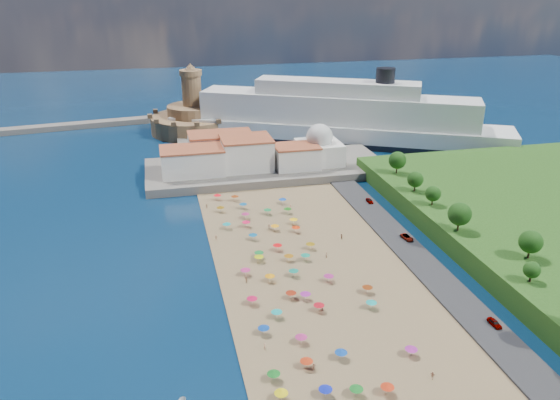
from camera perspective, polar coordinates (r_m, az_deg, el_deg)
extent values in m
plane|color=#071938|center=(140.63, 0.73, -6.91)|extent=(700.00, 700.00, 0.00)
cube|color=#59544C|center=(207.43, -1.40, 3.33)|extent=(90.00, 36.00, 3.00)
cube|color=#59544C|center=(237.70, -8.36, 5.49)|extent=(18.00, 70.00, 2.40)
cube|color=silver|center=(198.25, -9.14, 3.98)|extent=(22.00, 14.00, 9.00)
cube|color=silver|center=(202.01, -3.53, 4.87)|extent=(18.00, 16.00, 11.00)
cube|color=silver|center=(202.35, 1.72, 4.48)|extent=(16.00, 12.00, 8.00)
cube|color=silver|center=(212.46, -6.22, 5.51)|extent=(24.00, 14.00, 10.00)
cube|color=silver|center=(208.68, 4.10, 4.99)|extent=(16.00, 16.00, 8.00)
sphere|color=silver|center=(207.00, 4.15, 6.57)|extent=(10.00, 10.00, 10.00)
cylinder|color=silver|center=(206.02, 4.18, 7.59)|extent=(1.20, 1.20, 1.60)
cylinder|color=olive|center=(265.85, -9.01, 7.85)|extent=(40.00, 40.00, 8.00)
cylinder|color=olive|center=(264.36, -9.09, 9.21)|extent=(24.00, 24.00, 5.00)
cylinder|color=olive|center=(262.45, -9.22, 11.23)|extent=(9.00, 9.00, 14.00)
cylinder|color=olive|center=(261.07, -9.33, 13.00)|extent=(10.40, 10.40, 2.40)
cone|color=olive|center=(260.67, -9.36, 13.58)|extent=(6.00, 6.00, 3.00)
cube|color=black|center=(248.80, 5.80, 6.37)|extent=(146.73, 89.53, 2.46)
cube|color=white|center=(247.92, 5.83, 7.11)|extent=(145.66, 88.72, 9.12)
cube|color=white|center=(245.41, 5.93, 9.51)|extent=(116.71, 71.33, 12.16)
cube|color=white|center=(243.61, 6.01, 11.60)|extent=(69.69, 44.77, 6.08)
cylinder|color=black|center=(240.70, 10.97, 12.67)|extent=(8.11, 8.11, 6.08)
cylinder|color=gray|center=(181.53, -6.55, 0.31)|extent=(0.07, 0.07, 2.00)
cone|color=#F70A18|center=(181.20, -6.56, 0.57)|extent=(2.50, 2.50, 0.60)
cylinder|color=gray|center=(122.30, 4.09, -11.14)|extent=(0.07, 0.07, 2.00)
cone|color=red|center=(121.81, 4.10, -10.79)|extent=(2.50, 2.50, 0.60)
cylinder|color=gray|center=(160.15, -5.59, -2.72)|extent=(0.07, 0.07, 2.00)
cone|color=#109997|center=(159.78, -5.60, -2.43)|extent=(2.50, 2.50, 0.60)
cylinder|color=gray|center=(124.40, -2.93, -10.48)|extent=(0.07, 0.07, 2.00)
cone|color=#C81043|center=(123.92, -2.94, -10.13)|extent=(2.50, 2.50, 0.60)
cylinder|color=gray|center=(112.67, 2.22, -14.36)|extent=(0.07, 0.07, 2.00)
cone|color=#AE256D|center=(112.14, 2.23, -13.99)|extent=(2.50, 2.50, 0.60)
cylinder|color=gray|center=(109.37, 6.39, -15.79)|extent=(0.07, 0.07, 2.00)
cone|color=#0C41A4|center=(108.82, 6.41, -15.42)|extent=(2.50, 2.50, 0.60)
cylinder|color=gray|center=(147.13, -0.26, -4.96)|extent=(0.07, 0.07, 2.00)
cone|color=red|center=(146.73, -0.27, -4.65)|extent=(2.50, 2.50, 0.60)
cylinder|color=gray|center=(158.28, -0.54, -2.92)|extent=(0.07, 0.07, 2.00)
cone|color=#FFA30D|center=(157.91, -0.54, -2.62)|extent=(2.50, 2.50, 0.60)
cylinder|color=gray|center=(133.29, 5.11, -8.14)|extent=(0.07, 0.07, 2.00)
cone|color=#A12273|center=(132.84, 5.12, -7.81)|extent=(2.50, 2.50, 0.60)
cylinder|color=gray|center=(160.95, -3.56, -2.52)|extent=(0.07, 0.07, 2.00)
cone|color=#D51142|center=(160.58, -3.57, -2.23)|extent=(2.50, 2.50, 0.60)
cylinder|color=gray|center=(132.78, -1.07, -8.18)|extent=(0.07, 0.07, 2.00)
cone|color=orange|center=(132.33, -1.07, -7.84)|extent=(2.50, 2.50, 0.60)
cylinder|color=gray|center=(148.03, 3.19, -4.82)|extent=(0.07, 0.07, 2.00)
cone|color=#96700D|center=(147.62, 3.20, -4.51)|extent=(2.50, 2.50, 0.60)
cylinder|color=gray|center=(169.09, -1.31, -1.23)|extent=(0.07, 0.07, 2.00)
cone|color=#16813E|center=(168.74, -1.32, -0.95)|extent=(2.50, 2.50, 0.60)
cylinder|color=gray|center=(106.85, 2.78, -16.71)|extent=(0.07, 0.07, 2.00)
cone|color=red|center=(106.29, 2.79, -16.33)|extent=(2.50, 2.50, 0.60)
cylinder|color=gray|center=(157.34, 1.67, -3.09)|extent=(0.07, 0.07, 2.00)
cone|color=red|center=(156.95, 1.68, -2.79)|extent=(2.50, 2.50, 0.60)
cylinder|color=gray|center=(112.43, 13.53, -15.15)|extent=(0.07, 0.07, 2.00)
cone|color=#A52397|center=(111.90, 13.57, -14.79)|extent=(2.50, 2.50, 0.60)
cylinder|color=gray|center=(153.01, -2.84, -3.87)|extent=(0.07, 0.07, 2.00)
cone|color=#0B588F|center=(152.61, -2.85, -3.57)|extent=(2.50, 2.50, 0.60)
cylinder|color=gray|center=(135.60, -3.63, -7.53)|extent=(0.07, 0.07, 2.00)
cone|color=#C02974|center=(135.16, -3.64, -7.20)|extent=(2.50, 2.50, 0.60)
cylinder|color=gray|center=(135.01, 1.43, -7.63)|extent=(0.07, 0.07, 2.00)
cone|color=#0D7E67|center=(134.56, 1.43, -7.30)|extent=(2.50, 2.50, 0.60)
cylinder|color=gray|center=(126.03, 2.67, -10.00)|extent=(0.07, 0.07, 2.00)
cone|color=#A02296|center=(125.56, 2.68, -9.66)|extent=(2.50, 2.50, 0.60)
cylinder|color=gray|center=(142.23, 2.67, -6.00)|extent=(0.07, 0.07, 2.00)
cone|color=#0E886B|center=(141.81, 2.68, -5.68)|extent=(2.50, 2.50, 0.60)
cylinder|color=gray|center=(169.75, 0.79, -1.13)|extent=(0.07, 0.07, 2.00)
cone|color=#187514|center=(169.40, 0.79, -0.85)|extent=(2.50, 2.50, 0.60)
cylinder|color=gray|center=(141.47, -2.22, -6.16)|extent=(0.07, 0.07, 2.00)
cone|color=#BECB0B|center=(141.04, -2.22, -5.84)|extent=(2.50, 2.50, 0.60)
cylinder|color=gray|center=(180.06, -4.73, 0.19)|extent=(0.07, 0.07, 2.00)
cone|color=#86320C|center=(179.73, -4.74, 0.46)|extent=(2.50, 2.50, 0.60)
cylinder|color=gray|center=(143.52, -2.21, -5.72)|extent=(0.07, 0.07, 2.00)
cone|color=#14732E|center=(143.11, -2.21, -5.40)|extent=(2.50, 2.50, 0.60)
cylinder|color=gray|center=(166.46, -3.63, -1.66)|extent=(0.07, 0.07, 2.00)
cone|color=#A6235F|center=(166.10, -3.64, -1.38)|extent=(2.50, 2.50, 0.60)
cylinder|color=gray|center=(173.72, -3.87, -0.62)|extent=(0.07, 0.07, 2.00)
cone|color=#0F5992|center=(173.37, -3.88, -0.35)|extent=(2.50, 2.50, 0.60)
cylinder|color=gray|center=(100.27, 0.13, -19.77)|extent=(0.07, 0.07, 2.00)
cone|color=yellow|center=(99.67, 0.13, -19.38)|extent=(2.50, 2.50, 0.60)
cylinder|color=gray|center=(101.91, 7.97, -19.21)|extent=(0.07, 0.07, 2.00)
cone|color=#147321|center=(101.32, 8.00, -18.83)|extent=(2.50, 2.50, 0.60)
cylinder|color=gray|center=(177.04, 0.27, -0.12)|extent=(0.07, 0.07, 2.00)
cone|color=#0D41AF|center=(176.70, 0.28, 0.15)|extent=(2.50, 2.50, 0.60)
cylinder|color=gray|center=(101.27, 4.76, -19.36)|extent=(0.07, 0.07, 2.00)
cone|color=#0E1CB6|center=(100.68, 4.78, -18.97)|extent=(2.50, 2.50, 0.60)
cylinder|color=gray|center=(103.13, 11.13, -18.87)|extent=(0.07, 0.07, 2.00)
cone|color=red|center=(102.55, 11.17, -18.49)|extent=(2.50, 2.50, 0.60)
cylinder|color=gray|center=(162.46, 1.43, -2.24)|extent=(0.07, 0.07, 2.00)
cone|color=yellow|center=(162.10, 1.43, -1.95)|extent=(2.50, 2.50, 0.60)
cylinder|color=gray|center=(141.78, 0.92, -6.07)|extent=(0.07, 0.07, 2.00)
cone|color=#9C5F0E|center=(141.36, 0.92, -5.75)|extent=(2.50, 2.50, 0.60)
cylinder|color=gray|center=(126.30, 1.15, -9.91)|extent=(0.07, 0.07, 2.00)
cone|color=maroon|center=(125.83, 1.15, -9.56)|extent=(2.50, 2.50, 0.60)
cylinder|color=gray|center=(104.03, -0.66, -17.94)|extent=(0.07, 0.07, 2.00)
cone|color=#136E1E|center=(103.45, -0.67, -17.56)|extent=(2.50, 2.50, 0.60)
cylinder|color=gray|center=(124.54, 9.50, -10.75)|extent=(0.07, 0.07, 2.00)
cone|color=#119E99|center=(124.06, 9.53, -10.40)|extent=(2.50, 2.50, 0.60)
cylinder|color=gray|center=(119.84, -0.34, -11.85)|extent=(0.07, 0.07, 2.00)
cone|color=#119F9A|center=(119.34, -0.34, -11.49)|extent=(2.50, 2.50, 0.60)
cylinder|color=gray|center=(129.94, 9.11, -9.22)|extent=(0.07, 0.07, 2.00)
cone|color=maroon|center=(129.48, 9.13, -8.88)|extent=(2.50, 2.50, 0.60)
cylinder|color=gray|center=(171.76, -6.23, -0.98)|extent=(0.07, 0.07, 2.00)
cone|color=#825B0B|center=(171.42, -6.25, -0.70)|extent=(2.50, 2.50, 0.60)
cylinder|color=gray|center=(115.09, -1.72, -13.47)|extent=(0.07, 0.07, 2.00)
cone|color=#0C3C9C|center=(114.57, -1.72, -13.10)|extent=(2.50, 2.50, 0.60)
imported|color=tan|center=(132.57, -3.57, -8.34)|extent=(0.80, 0.94, 1.72)
imported|color=tan|center=(153.63, -6.70, -3.94)|extent=(1.26, 0.89, 1.76)
imported|color=tan|center=(173.01, 1.10, -0.73)|extent=(0.80, 1.17, 1.67)
imported|color=tan|center=(122.81, 4.48, -11.09)|extent=(0.78, 0.95, 1.67)
imported|color=tan|center=(159.56, -1.13, -2.77)|extent=(0.86, 0.69, 1.71)
imported|color=tan|center=(108.11, 15.63, -17.23)|extent=(1.04, 0.91, 1.68)
imported|color=tan|center=(106.54, 3.56, -16.99)|extent=(1.41, 1.43, 1.64)
imported|color=tan|center=(143.73, 4.86, -5.78)|extent=(0.59, 0.76, 1.83)
imported|color=tan|center=(154.55, 6.45, -3.80)|extent=(0.49, 1.51, 1.62)
imported|color=tan|center=(111.18, -1.60, -15.06)|extent=(0.52, 0.65, 1.56)
imported|color=tan|center=(175.19, -7.67, -0.64)|extent=(0.79, 1.04, 1.65)
imported|color=gray|center=(125.42, 21.51, -11.85)|extent=(1.74, 3.85, 1.28)
imported|color=gray|center=(156.58, 13.12, -3.80)|extent=(2.69, 4.70, 1.23)
imported|color=gray|center=(179.56, 9.35, -0.07)|extent=(1.59, 3.83, 1.30)
cylinder|color=#382314|center=(133.63, 24.70, -7.35)|extent=(0.50, 0.50, 2.09)
sphere|color=#14380F|center=(132.78, 24.83, -6.64)|extent=(3.77, 3.77, 3.77)
cylinder|color=#382314|center=(143.87, 24.56, -4.99)|extent=(0.50, 0.50, 3.10)
sphere|color=#14380F|center=(142.72, 24.74, -3.99)|extent=(5.58, 5.58, 5.58)
cylinder|color=#382314|center=(152.33, 18.13, -2.46)|extent=(0.50, 0.50, 3.45)
sphere|color=#14380F|center=(151.12, 18.27, -1.39)|extent=(6.21, 6.21, 6.21)
cylinder|color=#382314|center=(167.47, 15.62, -0.08)|extent=(0.50, 0.50, 2.59)
sphere|color=#14380F|center=(166.64, 15.70, 0.66)|extent=(4.66, 4.66, 4.66)
cylinder|color=#382314|center=(177.10, 13.89, 1.35)|extent=(0.50, 0.50, 2.81)
sphere|color=#14380F|center=(176.24, 13.96, 2.12)|extent=(5.05, 5.05, 5.05)
cylinder|color=#382314|center=(192.21, 12.10, 3.24)|extent=(0.50, 0.50, 3.34)
sphere|color=#14380F|center=(191.29, 12.17, 4.09)|extent=(6.01, 6.01, 6.01)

